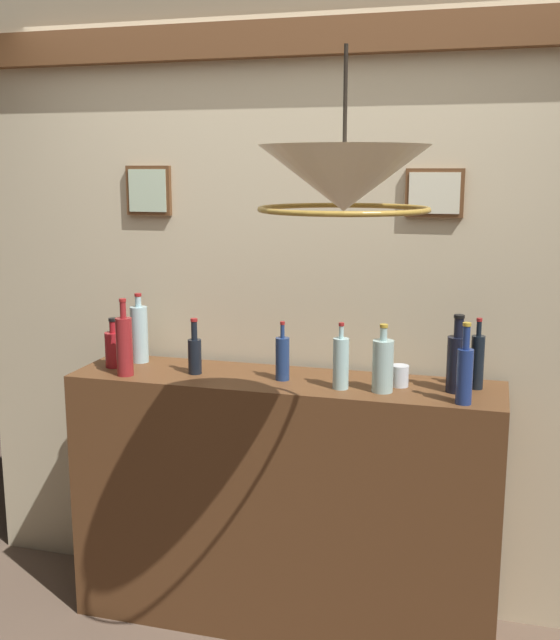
# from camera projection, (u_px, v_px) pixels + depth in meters

# --- Properties ---
(panelled_rear_partition) EXTENTS (3.05, 0.15, 2.68)m
(panelled_rear_partition) POSITION_uv_depth(u_px,v_px,m) (301.00, 285.00, 3.26)
(panelled_rear_partition) COLOR beige
(panelled_rear_partition) RESTS_ON ground
(bar_shelf_unit) EXTENTS (1.74, 0.41, 1.07)m
(bar_shelf_unit) POSITION_uv_depth(u_px,v_px,m) (283.00, 503.00, 3.17)
(bar_shelf_unit) COLOR brown
(bar_shelf_unit) RESTS_ON ground
(liquor_bottle_vodka) EXTENTS (0.06, 0.06, 0.26)m
(liquor_bottle_vodka) POSITION_uv_depth(u_px,v_px,m) (341.00, 363.00, 2.91)
(liquor_bottle_vodka) COLOR #A3CCCB
(liquor_bottle_vodka) RESTS_ON bar_shelf_unit
(liquor_bottle_tequila) EXTENTS (0.07, 0.07, 0.32)m
(liquor_bottle_tequila) POSITION_uv_depth(u_px,v_px,m) (124.00, 345.00, 3.09)
(liquor_bottle_tequila) COLOR maroon
(liquor_bottle_tequila) RESTS_ON bar_shelf_unit
(liquor_bottle_mezcal) EXTENTS (0.06, 0.06, 0.24)m
(liquor_bottle_mezcal) POSITION_uv_depth(u_px,v_px,m) (283.00, 358.00, 3.03)
(liquor_bottle_mezcal) COLOR navy
(liquor_bottle_mezcal) RESTS_ON bar_shelf_unit
(liquor_bottle_amaro) EXTENTS (0.08, 0.08, 0.30)m
(liquor_bottle_amaro) POSITION_uv_depth(u_px,v_px,m) (457.00, 362.00, 2.86)
(liquor_bottle_amaro) COLOR black
(liquor_bottle_amaro) RESTS_ON bar_shelf_unit
(liquor_bottle_brandy) EXTENTS (0.06, 0.06, 0.23)m
(liquor_bottle_brandy) POSITION_uv_depth(u_px,v_px,m) (195.00, 353.00, 3.12)
(liquor_bottle_brandy) COLOR black
(liquor_bottle_brandy) RESTS_ON bar_shelf_unit
(liquor_bottle_rye) EXTENTS (0.08, 0.08, 0.21)m
(liquor_bottle_rye) POSITION_uv_depth(u_px,v_px,m) (114.00, 348.00, 3.23)
(liquor_bottle_rye) COLOR #A61C23
(liquor_bottle_rye) RESTS_ON bar_shelf_unit
(liquor_bottle_rum) EXTENTS (0.07, 0.07, 0.30)m
(liquor_bottle_rum) POSITION_uv_depth(u_px,v_px,m) (139.00, 333.00, 3.30)
(liquor_bottle_rum) COLOR #A0C4C9
(liquor_bottle_rum) RESTS_ON bar_shelf_unit
(liquor_bottle_sherry) EXTENTS (0.06, 0.06, 0.30)m
(liquor_bottle_sherry) POSITION_uv_depth(u_px,v_px,m) (465.00, 373.00, 2.72)
(liquor_bottle_sherry) COLOR navy
(liquor_bottle_sherry) RESTS_ON bar_shelf_unit
(liquor_bottle_bourbon) EXTENTS (0.05, 0.05, 0.27)m
(liquor_bottle_bourbon) POSITION_uv_depth(u_px,v_px,m) (477.00, 361.00, 2.91)
(liquor_bottle_bourbon) COLOR black
(liquor_bottle_bourbon) RESTS_ON bar_shelf_unit
(liquor_bottle_port) EXTENTS (0.08, 0.08, 0.26)m
(liquor_bottle_port) POSITION_uv_depth(u_px,v_px,m) (383.00, 365.00, 2.87)
(liquor_bottle_port) COLOR #A1C3BD
(liquor_bottle_port) RESTS_ON bar_shelf_unit
(glass_tumbler_rocks) EXTENTS (0.07, 0.07, 0.08)m
(glass_tumbler_rocks) POSITION_uv_depth(u_px,v_px,m) (400.00, 376.00, 2.95)
(glass_tumbler_rocks) COLOR silver
(glass_tumbler_rocks) RESTS_ON bar_shelf_unit
(pendant_lamp) EXTENTS (0.51, 0.51, 0.47)m
(pendant_lamp) POSITION_uv_depth(u_px,v_px,m) (344.00, 181.00, 2.23)
(pendant_lamp) COLOR #EFE5C6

